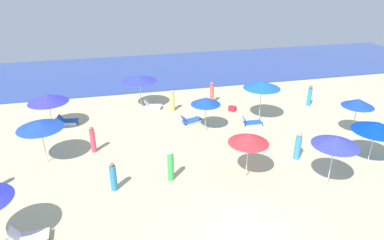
{
  "coord_description": "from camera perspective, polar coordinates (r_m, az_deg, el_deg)",
  "views": [
    {
      "loc": [
        -4.41,
        -9.03,
        9.65
      ],
      "look_at": [
        -0.08,
        8.89,
        1.13
      ],
      "focal_mm": 31.3,
      "sensor_mm": 36.0,
      "label": 1
    }
  ],
  "objects": [
    {
      "name": "umbrella_5",
      "position": [
        16.19,
        9.65,
        -3.11
      ],
      "size": [
        1.97,
        1.97,
        2.41
      ],
      "color": "silver",
      "rests_on": "ground_plane"
    },
    {
      "name": "beachgoer_0",
      "position": [
        24.27,
        -3.39,
        3.2
      ],
      "size": [
        0.45,
        0.45,
        1.57
      ],
      "rotation": [
        0.0,
        0.0,
        4.28
      ],
      "color": "#EBE36C",
      "rests_on": "ground_plane"
    },
    {
      "name": "ocean",
      "position": [
        34.42,
        -5.75,
        8.5
      ],
      "size": [
        60.0,
        12.54,
        0.12
      ],
      "primitive_type": "cube",
      "color": "#304898",
      "rests_on": "ground_plane"
    },
    {
      "name": "beachgoer_6",
      "position": [
        16.48,
        -3.66,
        -7.83
      ],
      "size": [
        0.36,
        0.36,
        1.63
      ],
      "rotation": [
        0.0,
        0.0,
        4.88
      ],
      "color": "green",
      "rests_on": "ground_plane"
    },
    {
      "name": "umbrella_1",
      "position": [
        20.79,
        2.35,
        3.26
      ],
      "size": [
        1.88,
        1.88,
        2.25
      ],
      "color": "silver",
      "rests_on": "ground_plane"
    },
    {
      "name": "beachgoer_3",
      "position": [
        25.66,
        3.39,
        4.63
      ],
      "size": [
        0.32,
        0.32,
        1.7
      ],
      "rotation": [
        0.0,
        0.0,
        6.28
      ],
      "color": "#E15D53",
      "rests_on": "ground_plane"
    },
    {
      "name": "umbrella_8",
      "position": [
        16.47,
        23.3,
        -3.34
      ],
      "size": [
        2.12,
        2.12,
        2.66
      ],
      "color": "silver",
      "rests_on": "ground_plane"
    },
    {
      "name": "lounge_chair_4_0",
      "position": [
        24.92,
        -6.79,
        2.5
      ],
      "size": [
        1.36,
        0.88,
        0.74
      ],
      "rotation": [
        0.0,
        0.0,
        1.31
      ],
      "color": "silver",
      "rests_on": "ground_plane"
    },
    {
      "name": "umbrella_3",
      "position": [
        19.71,
        28.95,
        -0.97
      ],
      "size": [
        2.42,
        2.42,
        2.37
      ],
      "color": "silver",
      "rests_on": "ground_plane"
    },
    {
      "name": "beachgoer_5",
      "position": [
        16.23,
        -13.26,
        -9.49
      ],
      "size": [
        0.34,
        0.34,
        1.47
      ],
      "rotation": [
        0.0,
        0.0,
        4.79
      ],
      "color": "#2E86BF",
      "rests_on": "ground_plane"
    },
    {
      "name": "umbrella_9",
      "position": [
        22.85,
        -23.38,
        3.41
      ],
      "size": [
        2.5,
        2.5,
        2.36
      ],
      "color": "silver",
      "rests_on": "ground_plane"
    },
    {
      "name": "ground_plane",
      "position": [
        13.93,
        9.47,
        -19.46
      ],
      "size": [
        60.0,
        60.0,
        0.0
      ],
      "primitive_type": "plane",
      "color": "beige"
    },
    {
      "name": "umbrella_0",
      "position": [
        18.9,
        -24.48,
        -0.78
      ],
      "size": [
        2.37,
        2.37,
        2.39
      ],
      "color": "silver",
      "rests_on": "ground_plane"
    },
    {
      "name": "lounge_chair_6_0",
      "position": [
        14.89,
        -26.11,
        -17.4
      ],
      "size": [
        1.4,
        0.65,
        0.74
      ],
      "rotation": [
        0.0,
        0.0,
        1.63
      ],
      "color": "silver",
      "rests_on": "ground_plane"
    },
    {
      "name": "lounge_chair_9_0",
      "position": [
        23.72,
        -20.45,
        -0.15
      ],
      "size": [
        1.36,
        0.82,
        0.67
      ],
      "rotation": [
        0.0,
        0.0,
        1.41
      ],
      "color": "silver",
      "rests_on": "ground_plane"
    },
    {
      "name": "beachgoer_1",
      "position": [
        19.03,
        17.59,
        -4.34
      ],
      "size": [
        0.48,
        0.48,
        1.61
      ],
      "rotation": [
        0.0,
        0.0,
        2.38
      ],
      "color": "#3B94D6",
      "rests_on": "ground_plane"
    },
    {
      "name": "lounge_chair_1_0",
      "position": [
        22.29,
        -0.21,
        -0.07
      ],
      "size": [
        1.54,
        1.05,
        0.74
      ],
      "rotation": [
        0.0,
        0.0,
        1.95
      ],
      "color": "silver",
      "rests_on": "ground_plane"
    },
    {
      "name": "umbrella_7",
      "position": [
        22.6,
        11.83,
        5.88
      ],
      "size": [
        2.45,
        2.45,
        2.75
      ],
      "color": "silver",
      "rests_on": "ground_plane"
    },
    {
      "name": "umbrella_4",
      "position": [
        24.59,
        -8.94,
        6.98
      ],
      "size": [
        2.5,
        2.5,
        2.43
      ],
      "color": "silver",
      "rests_on": "ground_plane"
    },
    {
      "name": "cooler_box_0",
      "position": [
        24.57,
        6.88,
        1.95
      ],
      "size": [
        0.61,
        0.61,
        0.36
      ],
      "primitive_type": "cube",
      "rotation": [
        0.0,
        0.0,
        5.5
      ],
      "color": "red",
      "rests_on": "ground_plane"
    },
    {
      "name": "lounge_chair_7_0",
      "position": [
        22.43,
        10.1,
        -0.41
      ],
      "size": [
        1.32,
        0.62,
        0.65
      ],
      "rotation": [
        0.0,
        0.0,
        1.53
      ],
      "color": "silver",
      "rests_on": "ground_plane"
    },
    {
      "name": "beachgoer_2",
      "position": [
        26.65,
        19.39,
        3.89
      ],
      "size": [
        0.35,
        0.35,
        1.6
      ],
      "rotation": [
        0.0,
        0.0,
        1.41
      ],
      "color": "#2F93BF",
      "rests_on": "ground_plane"
    },
    {
      "name": "umbrella_2",
      "position": [
        22.43,
        26.47,
        2.67
      ],
      "size": [
        1.9,
        1.9,
        2.42
      ],
      "color": "silver",
      "rests_on": "ground_plane"
    },
    {
      "name": "beachgoer_4",
      "position": [
        19.65,
        -16.55,
        -3.29
      ],
      "size": [
        0.41,
        0.41,
        1.57
      ],
      "rotation": [
        0.0,
        0.0,
        4.11
      ],
      "color": "#F4435E",
      "rests_on": "ground_plane"
    }
  ]
}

